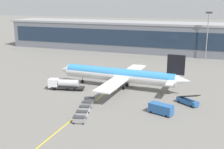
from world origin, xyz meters
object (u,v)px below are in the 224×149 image
at_px(main_airliner, 120,75).
at_px(baggage_cart_1, 82,114).
at_px(belt_loader, 188,101).
at_px(baggage_cart_0, 79,120).
at_px(baggage_cart_2, 85,109).
at_px(baggage_cart_4, 89,100).
at_px(baggage_cart_3, 87,104).
at_px(lavatory_truck, 161,109).
at_px(fuel_tanker, 64,84).

relative_size(main_airliner, baggage_cart_1, 14.49).
bearing_deg(belt_loader, baggage_cart_1, -142.67).
xyz_separation_m(baggage_cart_0, baggage_cart_2, (-1.56, 6.21, 0.00)).
height_order(baggage_cart_0, baggage_cart_4, same).
bearing_deg(baggage_cart_0, baggage_cart_3, 104.15).
xyz_separation_m(belt_loader, baggage_cart_4, (-24.51, -7.59, -0.21)).
xyz_separation_m(belt_loader, baggage_cart_3, (-23.73, -10.70, -0.21)).
height_order(belt_loader, baggage_cart_0, belt_loader).
relative_size(baggage_cart_2, baggage_cart_3, 1.00).
xyz_separation_m(lavatory_truck, belt_loader, (5.21, 8.75, -0.43)).
bearing_deg(baggage_cart_1, baggage_cart_2, 104.15).
bearing_deg(main_airliner, fuel_tanker, -152.66).
distance_m(main_airliner, fuel_tanker, 17.24).
distance_m(lavatory_truck, belt_loader, 10.20).
distance_m(main_airliner, baggage_cart_2, 22.20).
relative_size(baggage_cart_2, baggage_cart_4, 1.00).
bearing_deg(baggage_cart_3, baggage_cart_4, 104.15).
relative_size(main_airliner, belt_loader, 6.64).
bearing_deg(lavatory_truck, main_airliner, 133.74).
relative_size(fuel_tanker, baggage_cart_0, 3.76).
bearing_deg(main_airliner, belt_loader, -20.80).
relative_size(lavatory_truck, baggage_cart_2, 2.11).
height_order(baggage_cart_0, baggage_cart_1, same).
relative_size(lavatory_truck, baggage_cart_4, 2.11).
xyz_separation_m(baggage_cart_1, baggage_cart_4, (-2.35, 9.31, 0.00)).
bearing_deg(main_airliner, baggage_cart_3, -97.21).
distance_m(main_airliner, lavatory_truck, 23.48).
distance_m(baggage_cart_1, baggage_cart_2, 3.20).
bearing_deg(baggage_cart_1, lavatory_truck, 25.68).
height_order(belt_loader, baggage_cart_1, belt_loader).
xyz_separation_m(lavatory_truck, baggage_cart_0, (-16.17, -11.25, -0.64)).
height_order(baggage_cart_2, baggage_cart_4, same).
relative_size(main_airliner, baggage_cart_4, 14.49).
relative_size(belt_loader, baggage_cart_2, 2.18).
relative_size(main_airliner, fuel_tanker, 3.85).
height_order(belt_loader, baggage_cart_4, belt_loader).
bearing_deg(baggage_cart_0, fuel_tanker, 126.76).
bearing_deg(baggage_cart_4, baggage_cart_2, -75.85).
xyz_separation_m(baggage_cart_3, baggage_cart_4, (-0.78, 3.10, 0.00)).
bearing_deg(fuel_tanker, baggage_cart_4, -33.18).
xyz_separation_m(main_airliner, baggage_cart_4, (-3.16, -15.70, -3.25)).
relative_size(baggage_cart_1, baggage_cart_2, 1.00).
xyz_separation_m(fuel_tanker, baggage_cart_2, (13.58, -14.06, -0.96)).
distance_m(belt_loader, baggage_cart_1, 27.87).
bearing_deg(baggage_cart_2, baggage_cart_1, -75.85).
relative_size(main_airliner, baggage_cart_3, 14.49).
relative_size(main_airliner, lavatory_truck, 6.85).
relative_size(fuel_tanker, belt_loader, 1.72).
distance_m(belt_loader, baggage_cart_4, 25.66).
relative_size(belt_loader, baggage_cart_3, 2.18).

